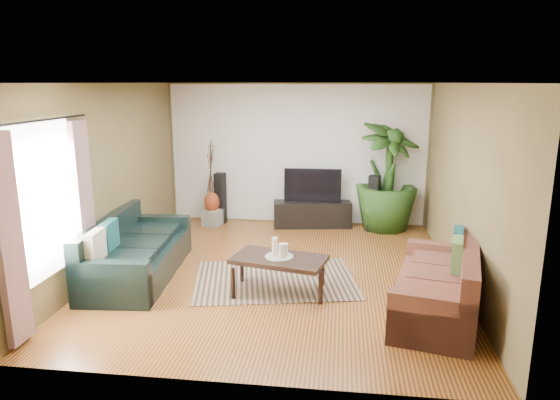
% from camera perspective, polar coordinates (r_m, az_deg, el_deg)
% --- Properties ---
extents(floor, '(5.50, 5.50, 0.00)m').
position_cam_1_polar(floor, '(7.33, -0.20, -8.37)').
color(floor, '#9F6829').
rests_on(floor, ground).
extents(ceiling, '(5.50, 5.50, 0.00)m').
position_cam_1_polar(ceiling, '(6.81, -0.22, 13.23)').
color(ceiling, white).
rests_on(ceiling, ground).
extents(wall_back, '(5.00, 0.00, 5.00)m').
position_cam_1_polar(wall_back, '(9.64, 1.89, 5.20)').
color(wall_back, brown).
rests_on(wall_back, ground).
extents(wall_front, '(5.00, 0.00, 5.00)m').
position_cam_1_polar(wall_front, '(4.32, -4.90, -5.07)').
color(wall_front, brown).
rests_on(wall_front, ground).
extents(wall_left, '(0.00, 5.50, 5.50)m').
position_cam_1_polar(wall_left, '(7.67, -19.07, 2.37)').
color(wall_left, brown).
rests_on(wall_left, ground).
extents(wall_right, '(0.00, 5.50, 5.50)m').
position_cam_1_polar(wall_right, '(7.08, 20.29, 1.41)').
color(wall_right, brown).
rests_on(wall_right, ground).
extents(backwall_panel, '(4.90, 0.00, 4.90)m').
position_cam_1_polar(backwall_panel, '(9.63, 1.89, 5.19)').
color(backwall_panel, white).
rests_on(backwall_panel, ground).
extents(window_pane, '(0.00, 1.80, 1.80)m').
position_cam_1_polar(window_pane, '(6.29, -25.27, 0.01)').
color(window_pane, white).
rests_on(window_pane, ground).
extents(curtain_near, '(0.08, 0.35, 2.20)m').
position_cam_1_polar(curtain_near, '(5.72, -28.55, -4.16)').
color(curtain_near, gray).
rests_on(curtain_near, ground).
extents(curtain_far, '(0.08, 0.35, 2.20)m').
position_cam_1_polar(curtain_far, '(6.95, -21.47, -0.60)').
color(curtain_far, gray).
rests_on(curtain_far, ground).
extents(curtain_rod, '(0.03, 1.90, 0.03)m').
position_cam_1_polar(curtain_rod, '(6.14, -25.70, 8.20)').
color(curtain_rod, black).
rests_on(curtain_rod, ground).
extents(sofa_left, '(1.16, 2.38, 0.85)m').
position_cam_1_polar(sofa_left, '(7.41, -15.92, -5.18)').
color(sofa_left, black).
rests_on(sofa_left, floor).
extents(sofa_right, '(1.30, 2.11, 0.85)m').
position_cam_1_polar(sofa_right, '(6.27, 17.46, -8.70)').
color(sofa_right, brown).
rests_on(sofa_right, floor).
extents(area_rug, '(2.49, 1.99, 0.01)m').
position_cam_1_polar(area_rug, '(7.10, -0.59, -9.08)').
color(area_rug, '#9F7C5E').
rests_on(area_rug, floor).
extents(coffee_table, '(1.31, 0.91, 0.49)m').
position_cam_1_polar(coffee_table, '(6.62, -0.10, -8.55)').
color(coffee_table, black).
rests_on(coffee_table, floor).
extents(candle_tray, '(0.37, 0.37, 0.02)m').
position_cam_1_polar(candle_tray, '(6.53, -0.10, -6.49)').
color(candle_tray, '#979892').
rests_on(candle_tray, coffee_table).
extents(candle_tall, '(0.08, 0.08, 0.24)m').
position_cam_1_polar(candle_tall, '(6.52, -0.59, -5.32)').
color(candle_tall, beige).
rests_on(candle_tall, candle_tray).
extents(candle_mid, '(0.08, 0.08, 0.18)m').
position_cam_1_polar(candle_mid, '(6.45, 0.21, -5.78)').
color(candle_mid, '#F3EBCE').
rests_on(candle_mid, candle_tray).
extents(candle_short, '(0.08, 0.08, 0.15)m').
position_cam_1_polar(candle_short, '(6.55, 0.57, -5.64)').
color(candle_short, silver).
rests_on(candle_short, candle_tray).
extents(tv_stand, '(1.52, 0.66, 0.49)m').
position_cam_1_polar(tv_stand, '(9.60, 3.70, -1.60)').
color(tv_stand, black).
rests_on(tv_stand, floor).
extents(television, '(1.08, 0.06, 0.64)m').
position_cam_1_polar(television, '(9.47, 3.75, 1.70)').
color(television, black).
rests_on(television, tv_stand).
extents(speaker_left, '(0.21, 0.23, 1.00)m').
position_cam_1_polar(speaker_left, '(9.80, -6.83, 0.19)').
color(speaker_left, black).
rests_on(speaker_left, floor).
extents(speaker_right, '(0.24, 0.25, 1.05)m').
position_cam_1_polar(speaker_right, '(9.37, 10.63, -0.41)').
color(speaker_right, black).
rests_on(speaker_right, floor).
extents(potted_plant, '(1.60, 1.60, 2.04)m').
position_cam_1_polar(potted_plant, '(9.45, 12.09, 2.71)').
color(potted_plant, '#1F4316').
rests_on(potted_plant, floor).
extents(plant_pot, '(0.38, 0.38, 0.29)m').
position_cam_1_polar(plant_pot, '(9.64, 11.84, -2.40)').
color(plant_pot, black).
rests_on(plant_pot, floor).
extents(pedestal, '(0.40, 0.40, 0.32)m').
position_cam_1_polar(pedestal, '(9.73, -7.74, -2.01)').
color(pedestal, '#999996').
rests_on(pedestal, floor).
extents(vase, '(0.29, 0.29, 0.41)m').
position_cam_1_polar(vase, '(9.66, -7.80, -0.27)').
color(vase, maroon).
rests_on(vase, pedestal).
extents(side_table, '(0.57, 0.57, 0.50)m').
position_cam_1_polar(side_table, '(8.28, -15.41, -4.47)').
color(side_table, '#915E2F').
rests_on(side_table, floor).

